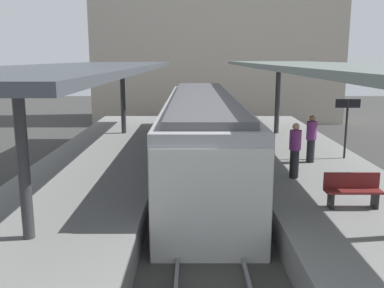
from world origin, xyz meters
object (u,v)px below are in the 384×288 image
at_px(platform_sign, 348,115).
at_px(passenger_mid_platform, 312,138).
at_px(commuter_train, 203,134).
at_px(passenger_near_bench, 296,150).
at_px(platform_bench, 353,189).

bearing_deg(platform_sign, passenger_mid_platform, -156.47).
bearing_deg(commuter_train, passenger_near_bench, -52.65).
relative_size(platform_bench, platform_sign, 0.63).
distance_m(platform_sign, passenger_near_bench, 3.73).
relative_size(platform_sign, passenger_near_bench, 1.28).
distance_m(commuter_train, platform_bench, 7.25).
bearing_deg(passenger_mid_platform, passenger_near_bench, -117.69).
bearing_deg(passenger_mid_platform, platform_sign, 23.53).
bearing_deg(commuter_train, platform_sign, -10.50).
distance_m(platform_bench, passenger_near_bench, 2.81).
xyz_separation_m(commuter_train, platform_bench, (3.61, -6.29, -0.26)).
height_order(commuter_train, platform_sign, commuter_train).
distance_m(platform_bench, passenger_mid_platform, 4.70).
xyz_separation_m(platform_bench, passenger_mid_platform, (0.23, 4.68, 0.42)).
xyz_separation_m(platform_bench, passenger_near_bench, (-0.83, 2.65, 0.43)).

